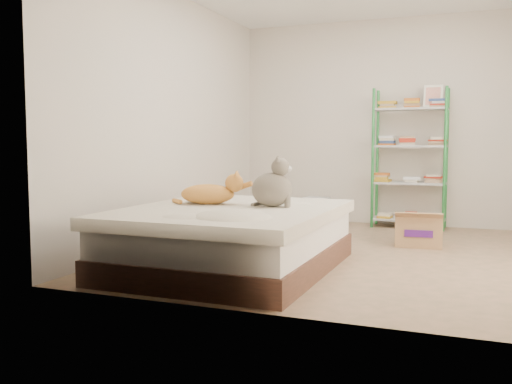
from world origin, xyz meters
The scene contains 7 objects.
room centered at (0.00, 0.00, 1.30)m, with size 3.81×4.21×2.61m.
bed centered at (-0.78, -1.03, 0.26)m, with size 1.62×2.02×0.51m.
orange_cat centered at (-1.07, -0.88, 0.62)m, with size 0.55×0.30×0.22m, color gold, non-canonical shape.
grey_cat centered at (-0.49, -0.86, 0.72)m, with size 0.30×0.36×0.41m, color #726958, non-canonical shape.
shelf_unit centered at (0.30, 1.88, 0.83)m, with size 0.88×0.36×1.74m.
cardboard_box centered at (0.55, 0.64, 0.16)m, with size 0.48×0.47×0.37m.
white_bin centered at (-0.86, 1.83, 0.17)m, with size 0.32×0.29×0.34m.
Camera 1 is at (1.13, -5.29, 1.05)m, focal length 40.00 mm.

